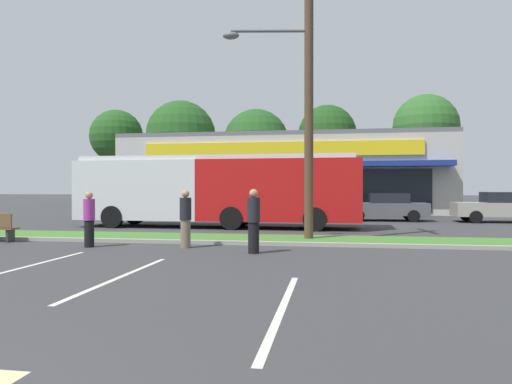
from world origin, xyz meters
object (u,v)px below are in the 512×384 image
object	(u,v)px
utility_pole	(304,85)
pedestrian_mid	(89,219)
pedestrian_near_bench	(254,221)
car_1	(385,207)
car_3	(238,206)
car_4	(501,207)
pedestrian_by_pole	(186,219)
city_bus	(217,189)
car_0	(135,205)

from	to	relation	value
utility_pole	pedestrian_mid	world-z (taller)	utility_pole
utility_pole	pedestrian_near_bench	xyz separation A→B (m)	(-1.21, -3.03, -4.34)
car_1	car_3	bearing A→B (deg)	-4.69
car_3	pedestrian_near_bench	bearing A→B (deg)	-76.92
car_4	utility_pole	bearing A→B (deg)	47.78
pedestrian_by_pole	car_1	bearing A→B (deg)	36.31
pedestrian_near_bench	utility_pole	bearing A→B (deg)	110.47
utility_pole	car_4	bearing A→B (deg)	47.78
car_1	car_4	world-z (taller)	car_4
car_1	utility_pole	bearing A→B (deg)	70.86
city_bus	car_0	size ratio (longest dim) A/B	2.82
car_4	car_1	bearing A→B (deg)	-2.48
car_0	car_4	world-z (taller)	car_4
car_4	pedestrian_near_bench	xyz separation A→B (m)	(-10.81, -13.61, 0.09)
city_bus	car_1	distance (m)	9.91
car_4	pedestrian_mid	size ratio (longest dim) A/B	2.71
pedestrian_mid	pedestrian_by_pole	bearing A→B (deg)	-23.72
pedestrian_near_bench	car_1	bearing A→B (deg)	112.48
pedestrian_mid	pedestrian_near_bench	bearing A→B (deg)	-35.79
car_3	pedestrian_mid	distance (m)	14.12
utility_pole	car_0	size ratio (longest dim) A/B	2.12
city_bus	pedestrian_near_bench	bearing A→B (deg)	111.66
car_1	car_4	distance (m)	5.85
car_1	pedestrian_mid	bearing A→B (deg)	52.73
car_4	pedestrian_near_bench	distance (m)	17.38
car_0	pedestrian_by_pole	distance (m)	15.76
car_0	car_1	size ratio (longest dim) A/B	1.01
city_bus	car_3	world-z (taller)	city_bus
utility_pole	pedestrian_by_pole	size ratio (longest dim) A/B	5.61
car_3	pedestrian_by_pole	distance (m)	13.74
pedestrian_near_bench	car_3	bearing A→B (deg)	145.27
car_0	car_1	distance (m)	14.86
car_0	pedestrian_by_pole	size ratio (longest dim) A/B	2.65
city_bus	car_1	bearing A→B (deg)	-144.02
city_bus	car_3	bearing A→B (deg)	-86.58
car_3	pedestrian_near_bench	world-z (taller)	pedestrian_near_bench
utility_pole	car_4	world-z (taller)	utility_pole
utility_pole	pedestrian_mid	size ratio (longest dim) A/B	5.77
car_3	pedestrian_near_bench	xyz separation A→B (m)	(3.38, -14.55, 0.14)
utility_pole	city_bus	xyz separation A→B (m)	(-4.31, 5.17, -3.46)
car_3	car_4	bearing A→B (deg)	-3.78
car_1	car_3	world-z (taller)	car_1
utility_pole	car_4	distance (m)	14.96
car_0	car_4	size ratio (longest dim) A/B	1.01
car_1	pedestrian_mid	world-z (taller)	pedestrian_mid
car_3	pedestrian_by_pole	world-z (taller)	pedestrian_by_pole
car_3	pedestrian_mid	bearing A→B (deg)	-97.26
car_1	car_3	size ratio (longest dim) A/B	1.08
pedestrian_mid	city_bus	bearing A→B (deg)	45.16
car_4	pedestrian_by_pole	size ratio (longest dim) A/B	2.64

